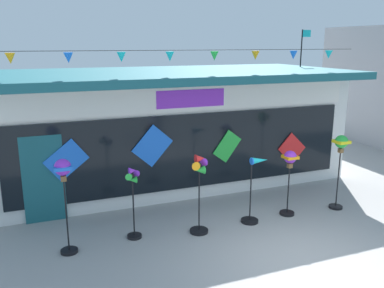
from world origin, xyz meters
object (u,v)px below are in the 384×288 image
Objects in this scene: wind_spinner_far_left at (64,181)px; kite_shop_building at (166,125)px; wind_spinner_far_right at (340,153)px; wind_spinner_center_left at (200,183)px; wind_spinner_right at (290,168)px; wind_spinner_left at (133,196)px; wind_spinner_center_right at (254,189)px.

kite_shop_building is at bearing 49.17° from wind_spinner_far_left.
wind_spinner_far_right is (6.32, -0.11, -0.04)m from wind_spinner_far_left.
wind_spinner_center_left is at bearing -179.63° from wind_spinner_far_right.
wind_spinner_far_left is 6.32m from wind_spinner_far_right.
wind_spinner_center_left reaches higher than wind_spinner_right.
wind_spinner_left is 5.02m from wind_spinner_far_right.
wind_spinner_far_left is 2.71m from wind_spinner_center_left.
wind_spinner_left is 0.84× the size of wind_spinner_far_right.
wind_spinner_center_right is at bearing 3.48° from wind_spinner_center_left.
wind_spinner_far_right is (4.99, -0.24, 0.48)m from wind_spinner_left.
wind_spinner_far_left is 1.24× the size of wind_spinner_center_right.
kite_shop_building is at bearing 103.01° from wind_spinner_center_right.
wind_spinner_left reaches higher than wind_spinner_center_right.
wind_spinner_right is at bearing 3.35° from wind_spinner_center_left.
wind_spinner_right is (2.30, 0.13, 0.03)m from wind_spinner_center_left.
wind_spinner_left is at bearing 177.97° from wind_spinner_right.
wind_spinner_far_left reaches higher than wind_spinner_far_right.
wind_spinner_center_right is (2.71, -0.18, -0.16)m from wind_spinner_left.
wind_spinner_center_right is 1.01m from wind_spinner_right.
wind_spinner_far_left is 1.02× the size of wind_spinner_far_right.
wind_spinner_center_left reaches higher than wind_spinner_left.
wind_spinner_far_left reaches higher than wind_spinner_center_right.
wind_spinner_center_right is 0.82× the size of wind_spinner_far_right.
wind_spinner_center_left is 1.40m from wind_spinner_center_right.
wind_spinner_center_left is 2.31m from wind_spinner_right.
wind_spinner_far_left is at bearing 179.98° from wind_spinner_right.
wind_spinner_far_right is at bearing -4.75° from wind_spinner_right.
wind_spinner_far_left is at bearing 177.09° from wind_spinner_center_left.
wind_spinner_center_left is (1.35, -0.26, 0.17)m from wind_spinner_left.
wind_spinner_center_left is 1.12× the size of wind_spinner_right.
wind_spinner_far_right reaches higher than wind_spinner_center_right.
wind_spinner_left is (-1.85, -3.55, -0.68)m from kite_shop_building.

